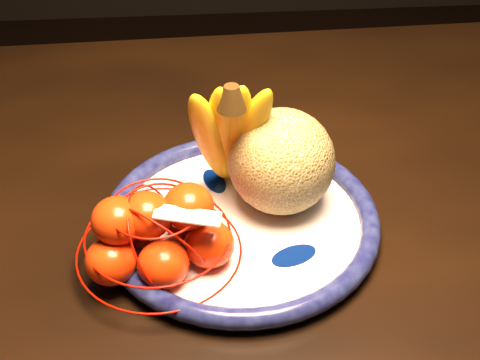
{
  "coord_description": "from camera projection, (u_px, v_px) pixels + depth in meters",
  "views": [
    {
      "loc": [
        -0.19,
        -0.62,
        1.3
      ],
      "look_at": [
        -0.14,
        0.01,
        0.8
      ],
      "focal_mm": 50.0,
      "sensor_mm": 36.0,
      "label": 1
    }
  ],
  "objects": [
    {
      "name": "price_tag",
      "position": [
        188.0,
        215.0,
        0.71
      ],
      "size": [
        0.08,
        0.04,
        0.01
      ],
      "primitive_type": "cube",
      "rotation": [
        -0.14,
        0.1,
        -0.16
      ],
      "color": "white",
      "rests_on": "mandarin_bag"
    },
    {
      "name": "dining_table",
      "position": [
        299.0,
        217.0,
        0.97
      ],
      "size": [
        1.49,
        0.93,
        0.73
      ],
      "rotation": [
        0.0,
        0.0,
        0.03
      ],
      "color": "black",
      "rests_on": "ground"
    },
    {
      "name": "banana_bunch",
      "position": [
        228.0,
        131.0,
        0.81
      ],
      "size": [
        0.13,
        0.12,
        0.2
      ],
      "rotation": [
        0.0,
        0.0,
        0.06
      ],
      "color": "gold",
      "rests_on": "fruit_bowl"
    },
    {
      "name": "cantaloupe",
      "position": [
        281.0,
        161.0,
        0.82
      ],
      "size": [
        0.13,
        0.13,
        0.13
      ],
      "primitive_type": "sphere",
      "color": "olive",
      "rests_on": "fruit_bowl"
    },
    {
      "name": "fruit_bowl",
      "position": [
        241.0,
        220.0,
        0.83
      ],
      "size": [
        0.34,
        0.34,
        0.03
      ],
      "rotation": [
        0.0,
        0.0,
        -0.23
      ],
      "color": "white",
      "rests_on": "dining_table"
    },
    {
      "name": "mandarin_bag",
      "position": [
        158.0,
        233.0,
        0.75
      ],
      "size": [
        0.2,
        0.2,
        0.12
      ],
      "rotation": [
        0.0,
        0.0,
        0.02
      ],
      "color": "#F84013",
      "rests_on": "fruit_bowl"
    }
  ]
}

